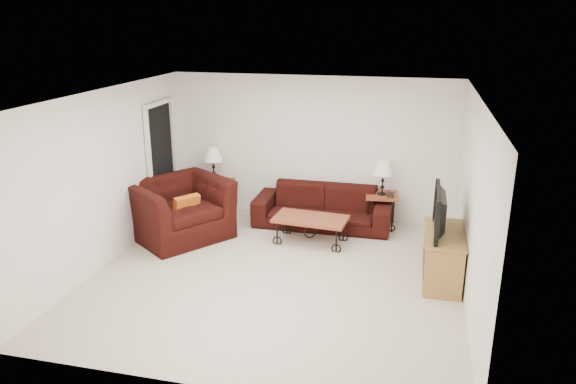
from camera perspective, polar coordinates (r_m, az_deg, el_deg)
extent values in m
plane|color=beige|center=(7.70, -1.23, -8.67)|extent=(5.00, 5.00, 0.00)
cube|color=white|center=(9.58, 2.53, 4.66)|extent=(5.00, 0.02, 2.50)
cube|color=white|center=(5.02, -8.67, -8.29)|extent=(5.00, 0.02, 2.50)
cube|color=white|center=(8.21, -18.44, 1.45)|extent=(0.02, 5.00, 2.50)
cube|color=white|center=(7.05, 18.77, -1.25)|extent=(0.02, 5.00, 2.50)
plane|color=white|center=(6.95, -1.37, 10.08)|extent=(5.00, 5.00, 0.00)
cube|color=black|center=(9.63, -13.09, 2.88)|extent=(0.08, 0.94, 2.04)
imported|color=black|center=(9.33, 3.64, -1.55)|extent=(2.32, 0.91, 0.68)
cube|color=brown|center=(10.03, -7.66, -0.47)|extent=(0.63, 0.63, 0.62)
cube|color=brown|center=(9.41, 9.72, -1.92)|extent=(0.58, 0.58, 0.58)
cube|color=black|center=(9.84, -8.87, 1.31)|extent=(0.12, 0.02, 0.10)
cube|color=black|center=(9.15, 10.70, -0.30)|extent=(0.12, 0.03, 0.10)
cube|color=brown|center=(8.66, 2.37, -4.01)|extent=(1.19, 0.72, 0.43)
imported|color=black|center=(8.97, -11.31, -1.79)|extent=(1.89, 1.93, 0.95)
cube|color=orange|center=(8.85, -10.58, -1.70)|extent=(0.34, 0.41, 0.43)
cube|color=#A2753C|center=(7.71, 15.88, -6.52)|extent=(0.48, 1.16, 0.70)
imported|color=black|center=(7.47, 16.14, -1.98)|extent=(0.14, 1.04, 0.60)
ellipsoid|color=black|center=(9.16, 8.92, -2.72)|extent=(0.43, 0.36, 0.50)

